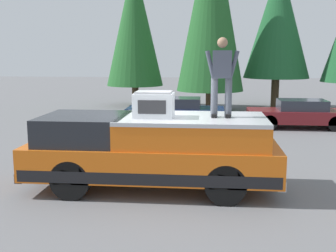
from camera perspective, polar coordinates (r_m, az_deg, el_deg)
name	(u,v)px	position (r m, az deg, el deg)	size (l,w,h in m)	color
ground_plane	(165,188)	(9.58, -0.37, -8.43)	(90.00, 90.00, 0.00)	slate
pickup_truck	(153,151)	(9.31, -2.11, -3.39)	(2.01, 5.54, 1.65)	orange
compressor_unit	(154,105)	(8.97, -1.94, 2.95)	(0.65, 0.84, 0.56)	silver
person_on_truck_bed	(222,75)	(9.00, 7.34, 6.89)	(0.29, 0.72, 1.69)	#4C515B
parked_car_maroon	(299,114)	(17.91, 17.49, 1.59)	(1.64, 4.10, 1.16)	maroon
parked_car_navy	(176,111)	(17.84, 1.11, 2.02)	(1.64, 4.10, 1.16)	navy
conifer_left	(278,21)	(24.31, 14.77, 13.73)	(3.61, 3.61, 7.94)	#4C3826
conifer_center_left	(211,1)	(22.70, 5.92, 16.61)	(3.55, 3.55, 10.37)	#4C3826
conifer_center_right	(134,24)	(24.56, -4.60, 13.75)	(3.25, 3.25, 8.23)	#4C3826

